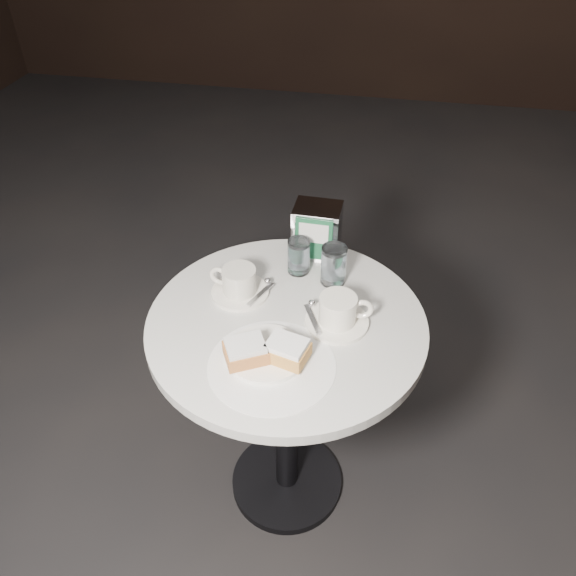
# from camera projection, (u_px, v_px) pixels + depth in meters

# --- Properties ---
(ground) EXTENTS (7.00, 7.00, 0.00)m
(ground) POSITION_uv_depth(u_px,v_px,m) (287.00, 483.00, 1.87)
(ground) COLOR black
(ground) RESTS_ON ground
(cafe_table) EXTENTS (0.70, 0.70, 0.74)m
(cafe_table) POSITION_uv_depth(u_px,v_px,m) (287.00, 373.00, 1.52)
(cafe_table) COLOR black
(cafe_table) RESTS_ON ground
(sugar_spill) EXTENTS (0.36, 0.36, 0.00)m
(sugar_spill) POSITION_uv_depth(u_px,v_px,m) (272.00, 365.00, 1.28)
(sugar_spill) COLOR white
(sugar_spill) RESTS_ON cafe_table
(beignet_plate) EXTENTS (0.22, 0.22, 0.06)m
(beignet_plate) POSITION_uv_depth(u_px,v_px,m) (266.00, 352.00, 1.28)
(beignet_plate) COLOR white
(beignet_plate) RESTS_ON cafe_table
(coffee_cup_left) EXTENTS (0.17, 0.17, 0.08)m
(coffee_cup_left) POSITION_uv_depth(u_px,v_px,m) (239.00, 283.00, 1.45)
(coffee_cup_left) COLOR white
(coffee_cup_left) RESTS_ON cafe_table
(coffee_cup_right) EXTENTS (0.18, 0.18, 0.08)m
(coffee_cup_right) POSITION_uv_depth(u_px,v_px,m) (338.00, 313.00, 1.36)
(coffee_cup_right) COLOR white
(coffee_cup_right) RESTS_ON cafe_table
(water_glass_left) EXTENTS (0.08, 0.08, 0.10)m
(water_glass_left) POSITION_uv_depth(u_px,v_px,m) (299.00, 257.00, 1.52)
(water_glass_left) COLOR silver
(water_glass_left) RESTS_ON cafe_table
(water_glass_right) EXTENTS (0.08, 0.08, 0.11)m
(water_glass_right) POSITION_uv_depth(u_px,v_px,m) (334.00, 265.00, 1.48)
(water_glass_right) COLOR white
(water_glass_right) RESTS_ON cafe_table
(napkin_dispenser) EXTENTS (0.13, 0.11, 0.15)m
(napkin_dispenser) POSITION_uv_depth(u_px,v_px,m) (317.00, 230.00, 1.57)
(napkin_dispenser) COLOR silver
(napkin_dispenser) RESTS_ON cafe_table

